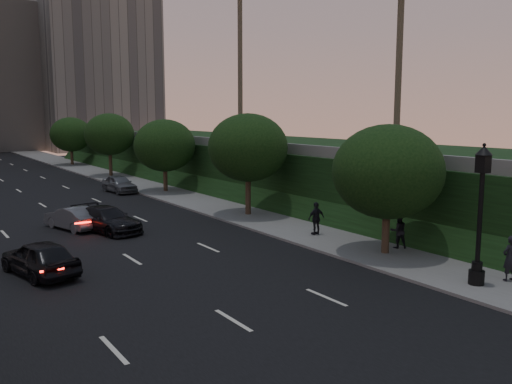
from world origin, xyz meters
TOP-DOWN VIEW (x-y plane):
  - ground at (0.00, 0.00)m, footprint 160.00×160.00m
  - road_surface at (0.00, 30.00)m, footprint 16.00×140.00m
  - sidewalk_right at (10.25, 30.00)m, footprint 4.50×140.00m
  - embankment at (22.00, 28.00)m, footprint 18.00×90.00m
  - parapet_wall at (13.50, 28.00)m, footprint 0.35×90.00m
  - office_block_right at (24.00, 96.00)m, footprint 20.00×22.00m
  - tree_right_a at (10.30, 8.00)m, footprint 5.20×5.20m
  - tree_right_b at (10.30, 20.00)m, footprint 5.20×5.20m
  - tree_right_c at (10.30, 33.00)m, footprint 5.20×5.20m
  - tree_right_d at (10.30, 47.00)m, footprint 5.20×5.20m
  - tree_right_e at (10.30, 62.00)m, footprint 5.20×5.20m
  - street_lamp at (9.62, 2.66)m, footprint 0.64×0.64m
  - sedan_near_left at (-4.08, 13.77)m, footprint 2.74×4.75m
  - sedan_mid_left at (-0.43, 22.29)m, footprint 2.50×4.36m
  - sedan_near_right at (1.03, 20.46)m, footprint 3.24×5.31m
  - sedan_far_right at (7.00, 35.17)m, footprint 2.05×4.49m
  - pedestrian_a at (11.10, 2.23)m, footprint 0.74×0.56m
  - pedestrian_b at (11.52, 8.29)m, footprint 1.04×0.97m
  - pedestrian_c at (10.09, 12.83)m, footprint 1.07×0.48m

SIDE VIEW (x-z plane):
  - ground at x=0.00m, z-range 0.00..0.00m
  - road_surface at x=0.00m, z-range 0.00..0.02m
  - sidewalk_right at x=10.25m, z-range 0.00..0.15m
  - sedan_mid_left at x=-0.43m, z-range 0.00..1.36m
  - sedan_near_right at x=1.03m, z-range 0.00..1.44m
  - sedan_far_right at x=7.00m, z-range 0.00..1.49m
  - sedan_near_left at x=-4.08m, z-range 0.00..1.52m
  - pedestrian_b at x=11.52m, z-range 0.15..1.86m
  - pedestrian_c at x=10.09m, z-range 0.15..1.95m
  - pedestrian_a at x=11.10m, z-range 0.15..1.97m
  - embankment at x=22.00m, z-range 0.00..4.00m
  - street_lamp at x=9.62m, z-range -0.18..5.44m
  - tree_right_a at x=10.30m, z-range 0.90..7.14m
  - tree_right_c at x=10.30m, z-range 0.90..7.14m
  - tree_right_e at x=10.30m, z-range 0.90..7.14m
  - parapet_wall at x=13.50m, z-range 4.00..4.70m
  - tree_right_b at x=10.30m, z-range 1.15..7.88m
  - tree_right_d at x=10.30m, z-range 1.15..7.88m
  - office_block_right at x=24.00m, z-range 0.00..36.00m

